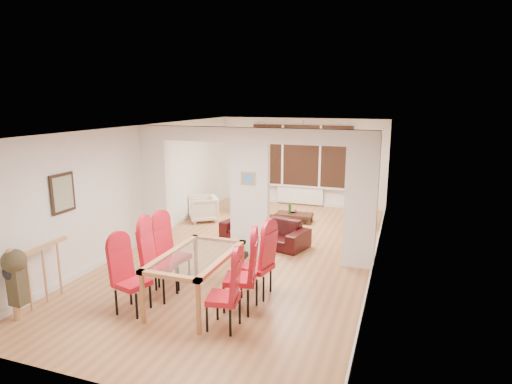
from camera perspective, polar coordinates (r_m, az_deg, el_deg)
The scene contains 24 objects.
floor at distance 9.01m, azimuth -0.80°, elevation -8.13°, with size 5.00×9.00×0.01m, color #B07447.
room_walls at distance 8.65m, azimuth -0.83°, elevation -0.03°, with size 5.00×9.00×2.60m, color silver, non-canonical shape.
divider_wall at distance 8.65m, azimuth -0.83°, elevation -0.03°, with size 5.00×0.18×2.60m, color white.
bay_window_blinds at distance 12.81m, azimuth 6.05°, elevation 4.85°, with size 3.00×0.08×1.80m, color black.
radiator at distance 12.98m, azimuth 5.89°, elevation -0.43°, with size 1.40×0.08×0.50m, color white.
pendant_light at distance 11.57m, azimuth 6.25°, elevation 7.29°, with size 0.36×0.36×0.36m, color orange.
stair_newel at distance 7.47m, azimuth -26.68°, elevation -9.41°, with size 0.40×1.20×1.10m, color tan, non-canonical shape.
wall_poster at distance 7.87m, azimuth -24.39°, elevation -0.14°, with size 0.04×0.52×0.67m, color gray.
pillar_photo at distance 8.50m, azimuth -1.06°, elevation 1.82°, with size 0.30×0.03×0.25m, color #4C8CD8.
dining_table at distance 6.85m, azimuth -7.87°, elevation -11.37°, with size 0.98×1.74×0.82m, color #AB6D3F, non-canonical shape.
dining_chair_la at distance 6.74m, azimuth -16.18°, elevation -10.94°, with size 0.43×0.43×1.08m, color #B41220, non-canonical shape.
dining_chair_lb at distance 7.08m, azimuth -12.87°, elevation -9.15°, with size 0.47×0.47×1.19m, color #B41220, non-canonical shape.
dining_chair_lc at distance 7.49m, azimuth -10.97°, elevation -8.02°, with size 0.46×0.46×1.14m, color #B41220, non-canonical shape.
dining_chair_ra at distance 6.07m, azimuth -4.39°, elevation -13.21°, with size 0.43×0.43×1.07m, color #B41220, non-canonical shape.
dining_chair_rb at distance 6.54m, azimuth -2.10°, elevation -10.78°, with size 0.47×0.47×1.17m, color #B41220, non-canonical shape.
dining_chair_rc at distance 6.99m, azimuth 0.03°, elevation -9.31°, with size 0.46×0.46×1.14m, color #B41220, non-canonical shape.
sofa at distance 9.54m, azimuth 1.09°, elevation -5.11°, with size 1.99×0.78×0.58m, color black.
armchair at distance 11.33m, azimuth -7.05°, elevation -2.20°, with size 0.72×0.70×0.66m, color beige.
person at distance 11.78m, azimuth -2.22°, elevation 0.62°, with size 0.37×0.56×1.53m, color black.
television at distance 11.21m, azimuth 13.14°, elevation -2.76°, with size 0.13×1.03×0.59m, color black.
coffee_table at distance 11.25m, azimuth 5.10°, elevation -3.41°, with size 0.95×0.48×0.22m, color #321A11, non-canonical shape.
bottle at distance 11.15m, azimuth 4.51°, elevation -2.22°, with size 0.07×0.07×0.28m, color #143F19.
bowl at distance 11.32m, azimuth 4.89°, elevation -2.59°, with size 0.22×0.22×0.05m, color #321A11.
shoes at distance 8.77m, azimuth -2.02°, elevation -8.41°, with size 0.23×0.25×0.09m, color black, non-canonical shape.
Camera 1 is at (2.91, -7.93, 3.14)m, focal length 30.00 mm.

